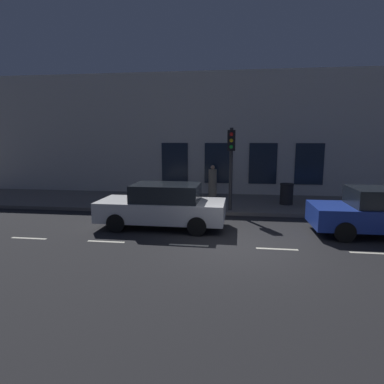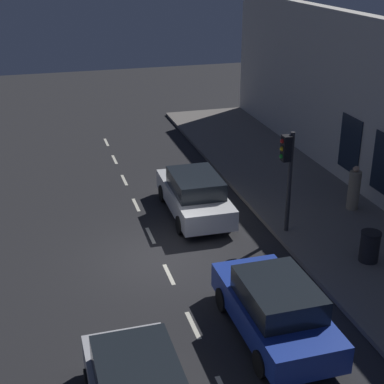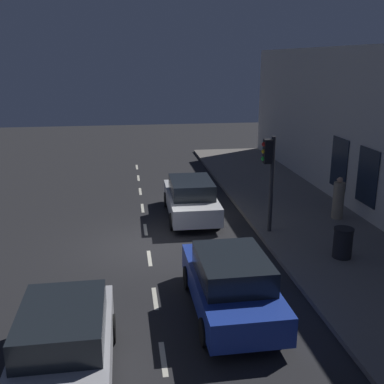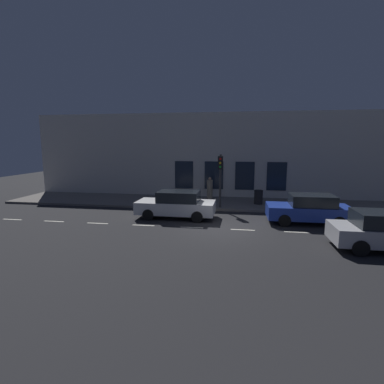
% 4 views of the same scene
% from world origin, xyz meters
% --- Properties ---
extents(ground_plane, '(60.00, 60.00, 0.00)m').
position_xyz_m(ground_plane, '(0.00, 0.00, 0.00)').
color(ground_plane, '#232326').
extents(sidewalk, '(4.50, 32.00, 0.15)m').
position_xyz_m(sidewalk, '(6.25, 0.00, 0.07)').
color(sidewalk, slate).
rests_on(sidewalk, ground).
extents(lane_centre_line, '(0.12, 27.20, 0.01)m').
position_xyz_m(lane_centre_line, '(0.00, -1.00, 0.00)').
color(lane_centre_line, beige).
rests_on(lane_centre_line, ground).
extents(traffic_light, '(0.49, 0.32, 3.46)m').
position_xyz_m(traffic_light, '(4.32, 0.44, 2.51)').
color(traffic_light, '#2D2D30').
rests_on(traffic_light, sidewalk).
extents(parked_car_0, '(1.98, 4.53, 1.58)m').
position_xyz_m(parked_car_0, '(1.89, 2.80, 0.79)').
color(parked_car_0, silver).
rests_on(parked_car_0, ground).
extents(parked_car_1, '(1.99, 4.34, 1.58)m').
position_xyz_m(parked_car_1, '(1.85, -4.53, 0.79)').
color(parked_car_1, '#1E389E').
rests_on(parked_car_1, ground).
extents(pedestrian_0, '(0.61, 0.61, 1.65)m').
position_xyz_m(pedestrian_0, '(7.49, 1.42, 0.90)').
color(pedestrian_0, gray).
rests_on(pedestrian_0, sidewalk).
extents(trash_bin, '(0.62, 0.62, 0.97)m').
position_xyz_m(trash_bin, '(5.99, -2.12, 0.64)').
color(trash_bin, black).
rests_on(trash_bin, sidewalk).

